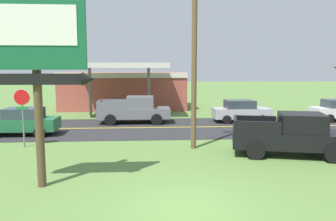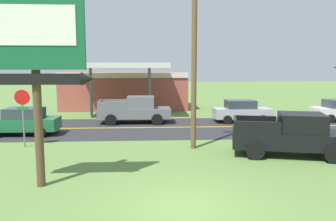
# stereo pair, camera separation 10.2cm
# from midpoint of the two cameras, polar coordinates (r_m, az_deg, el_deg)

# --- Properties ---
(ground_plane) EXTENTS (180.00, 180.00, 0.00)m
(ground_plane) POSITION_cam_midpoint_polar(r_m,az_deg,el_deg) (10.02, 2.83, -16.16)
(ground_plane) COLOR #5B7F3D
(road_asphalt) EXTENTS (140.00, 8.00, 0.02)m
(road_asphalt) POSITION_cam_midpoint_polar(r_m,az_deg,el_deg) (22.52, -0.97, -2.92)
(road_asphalt) COLOR #2B2B2D
(road_asphalt) RESTS_ON ground
(road_centre_line) EXTENTS (126.00, 0.20, 0.01)m
(road_centre_line) POSITION_cam_midpoint_polar(r_m,az_deg,el_deg) (22.51, -0.97, -2.89)
(road_centre_line) COLOR gold
(road_centre_line) RESTS_ON road_asphalt
(motel_sign) EXTENTS (3.55, 0.54, 6.47)m
(motel_sign) POSITION_cam_midpoint_polar(r_m,az_deg,el_deg) (11.59, -21.81, 9.10)
(motel_sign) COLOR brown
(motel_sign) RESTS_ON ground
(stop_sign) EXTENTS (0.80, 0.08, 2.95)m
(stop_sign) POSITION_cam_midpoint_polar(r_m,az_deg,el_deg) (18.21, -23.80, 0.46)
(stop_sign) COLOR slate
(stop_sign) RESTS_ON ground
(utility_pole) EXTENTS (1.99, 0.26, 9.53)m
(utility_pole) POSITION_cam_midpoint_polar(r_m,az_deg,el_deg) (16.42, 4.34, 11.08)
(utility_pole) COLOR brown
(utility_pole) RESTS_ON ground
(gas_station) EXTENTS (12.00, 11.50, 4.40)m
(gas_station) POSITION_cam_midpoint_polar(r_m,az_deg,el_deg) (33.44, -7.61, 3.68)
(gas_station) COLOR #A84C42
(gas_station) RESTS_ON ground
(pickup_black_parked_on_lawn) EXTENTS (5.52, 3.17, 1.96)m
(pickup_black_parked_on_lawn) POSITION_cam_midpoint_polar(r_m,az_deg,el_deg) (16.24, 20.30, -3.93)
(pickup_black_parked_on_lawn) COLOR black
(pickup_black_parked_on_lawn) RESTS_ON ground
(pickup_grey_on_road) EXTENTS (5.20, 2.24, 1.96)m
(pickup_grey_on_road) POSITION_cam_midpoint_polar(r_m,az_deg,el_deg) (24.34, -5.81, 0.08)
(pickup_grey_on_road) COLOR slate
(pickup_grey_on_road) RESTS_ON ground
(car_green_mid_lane) EXTENTS (4.20, 2.00, 1.64)m
(car_green_mid_lane) POSITION_cam_midpoint_polar(r_m,az_deg,el_deg) (21.69, -23.78, -1.73)
(car_green_mid_lane) COLOR #1E6038
(car_green_mid_lane) RESTS_ON ground
(car_silver_far_lane) EXTENTS (4.20, 2.00, 1.64)m
(car_silver_far_lane) POSITION_cam_midpoint_polar(r_m,az_deg,el_deg) (25.32, 12.25, -0.08)
(car_silver_far_lane) COLOR #A8AAAF
(car_silver_far_lane) RESTS_ON ground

